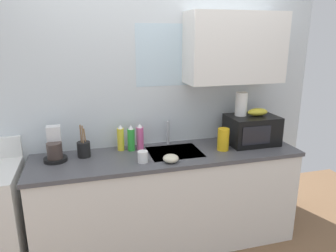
{
  "coord_description": "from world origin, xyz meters",
  "views": [
    {
      "loc": [
        -0.71,
        -2.52,
        1.9
      ],
      "look_at": [
        0.0,
        0.0,
        1.15
      ],
      "focal_mm": 33.9,
      "sensor_mm": 36.0,
      "label": 1
    }
  ],
  "objects": [
    {
      "name": "paper_towel_roll",
      "position": [
        0.74,
        0.1,
        1.28
      ],
      "size": [
        0.11,
        0.11,
        0.22
      ],
      "primitive_type": "cylinder",
      "color": "white",
      "rests_on": "microwave"
    },
    {
      "name": "counter_unit",
      "position": [
        0.0,
        0.0,
        0.46
      ],
      "size": [
        2.35,
        0.63,
        0.9
      ],
      "color": "white",
      "rests_on": "ground"
    },
    {
      "name": "mug_white",
      "position": [
        -0.25,
        -0.14,
        0.95
      ],
      "size": [
        0.08,
        0.08,
        0.09
      ],
      "primitive_type": "cylinder",
      "color": "white",
      "rests_on": "counter_unit"
    },
    {
      "name": "kitchen_wall_assembly",
      "position": [
        0.12,
        0.31,
        1.35
      ],
      "size": [
        3.12,
        0.42,
        2.5
      ],
      "color": "silver",
      "rests_on": "ground"
    },
    {
      "name": "utensil_crock",
      "position": [
        -0.71,
        0.12,
        0.97
      ],
      "size": [
        0.11,
        0.11,
        0.29
      ],
      "color": "black",
      "rests_on": "counter_unit"
    },
    {
      "name": "dish_soap_bottle_pink",
      "position": [
        -0.21,
        0.18,
        1.01
      ],
      "size": [
        0.06,
        0.06,
        0.24
      ],
      "color": "#E55999",
      "rests_on": "counter_unit"
    },
    {
      "name": "dish_soap_bottle_yellow",
      "position": [
        -0.39,
        0.19,
        1.01
      ],
      "size": [
        0.06,
        0.06,
        0.24
      ],
      "color": "yellow",
      "rests_on": "counter_unit"
    },
    {
      "name": "microwave",
      "position": [
        0.84,
        0.05,
        1.04
      ],
      "size": [
        0.46,
        0.35,
        0.27
      ],
      "color": "black",
      "rests_on": "counter_unit"
    },
    {
      "name": "sink_faucet",
      "position": [
        0.07,
        0.24,
        1.01
      ],
      "size": [
        0.03,
        0.03,
        0.23
      ],
      "primitive_type": "cylinder",
      "color": "#B2B5BA",
      "rests_on": "counter_unit"
    },
    {
      "name": "cereal_canister",
      "position": [
        0.5,
        -0.05,
        1.0
      ],
      "size": [
        0.1,
        0.1,
        0.2
      ],
      "primitive_type": "cylinder",
      "color": "gold",
      "rests_on": "counter_unit"
    },
    {
      "name": "banana_bunch",
      "position": [
        0.89,
        0.05,
        1.2
      ],
      "size": [
        0.2,
        0.11,
        0.07
      ],
      "primitive_type": "ellipsoid",
      "color": "gold",
      "rests_on": "microwave"
    },
    {
      "name": "small_bowl",
      "position": [
        -0.03,
        -0.2,
        0.93
      ],
      "size": [
        0.13,
        0.13,
        0.06
      ],
      "primitive_type": "ellipsoid",
      "color": "beige",
      "rests_on": "counter_unit"
    },
    {
      "name": "dish_soap_bottle_green",
      "position": [
        -0.3,
        0.16,
        1.01
      ],
      "size": [
        0.07,
        0.07,
        0.23
      ],
      "color": "green",
      "rests_on": "counter_unit"
    },
    {
      "name": "coffee_maker",
      "position": [
        -0.94,
        0.11,
        1.0
      ],
      "size": [
        0.19,
        0.21,
        0.28
      ],
      "color": "black",
      "rests_on": "counter_unit"
    }
  ]
}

